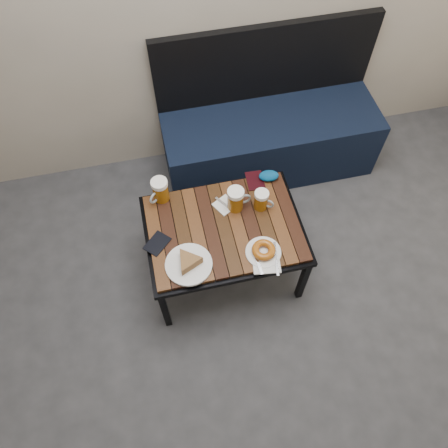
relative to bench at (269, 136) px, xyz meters
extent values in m
plane|color=#2D2D30|center=(-0.24, -1.76, -0.27)|extent=(4.00, 4.00, 0.00)
cube|color=black|center=(0.00, -0.02, -0.05)|extent=(1.40, 0.50, 0.45)
cube|color=black|center=(0.00, 0.21, 0.43)|extent=(1.40, 0.05, 0.50)
cube|color=black|center=(-0.87, -1.04, -0.06)|extent=(0.03, 0.03, 0.42)
cube|color=black|center=(-0.09, -1.04, -0.06)|extent=(0.04, 0.03, 0.42)
cube|color=black|center=(-0.87, -0.48, -0.06)|extent=(0.03, 0.04, 0.42)
cube|color=black|center=(-0.09, -0.48, -0.06)|extent=(0.04, 0.04, 0.42)
cube|color=black|center=(-0.48, -0.76, 0.16)|extent=(0.84, 0.62, 0.03)
cube|color=#361B0C|center=(-0.48, -0.76, 0.19)|extent=(0.80, 0.58, 0.02)
cylinder|color=#8D510B|center=(-0.77, -0.50, 0.26)|extent=(0.12, 0.12, 0.12)
cylinder|color=white|center=(-0.77, -0.50, 0.33)|extent=(0.09, 0.09, 0.03)
torus|color=#8C999E|center=(-0.81, -0.53, 0.26)|extent=(0.06, 0.06, 0.07)
cylinder|color=#8D510B|center=(-0.39, -0.65, 0.26)|extent=(0.09, 0.09, 0.12)
cylinder|color=white|center=(-0.39, -0.65, 0.33)|extent=(0.09, 0.09, 0.03)
torus|color=#8C999E|center=(-0.34, -0.65, 0.26)|extent=(0.07, 0.01, 0.07)
cylinder|color=#8D510B|center=(-0.26, -0.67, 0.25)|extent=(0.10, 0.10, 0.10)
cylinder|color=white|center=(-0.26, -0.67, 0.31)|extent=(0.08, 0.08, 0.02)
torus|color=#8C999E|center=(-0.22, -0.70, 0.25)|extent=(0.06, 0.04, 0.06)
cylinder|color=white|center=(-0.70, -0.94, 0.21)|extent=(0.24, 0.24, 0.02)
cylinder|color=white|center=(-0.32, -0.96, 0.21)|extent=(0.18, 0.18, 0.01)
torus|color=#86390C|center=(-0.32, -0.96, 0.23)|extent=(0.12, 0.12, 0.04)
cube|color=#A5A8AD|center=(-0.27, -1.01, 0.21)|extent=(0.05, 0.19, 0.00)
cube|color=#A5A8AD|center=(-0.36, -1.01, 0.21)|extent=(0.02, 0.14, 0.00)
cube|color=white|center=(-0.45, -0.63, 0.20)|extent=(0.14, 0.14, 0.01)
cube|color=#A5A8AD|center=(-0.45, -0.63, 0.21)|extent=(0.09, 0.12, 0.00)
cube|color=white|center=(-0.32, -1.02, 0.20)|extent=(0.15, 0.14, 0.01)
cube|color=black|center=(-0.84, -0.78, 0.20)|extent=(0.16, 0.16, 0.01)
cube|color=black|center=(-0.24, -0.50, 0.20)|extent=(0.10, 0.14, 0.01)
ellipsoid|color=navy|center=(-0.16, -0.50, 0.22)|extent=(0.12, 0.09, 0.05)
camera|label=1|loc=(-0.75, -1.95, 2.16)|focal=35.00mm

